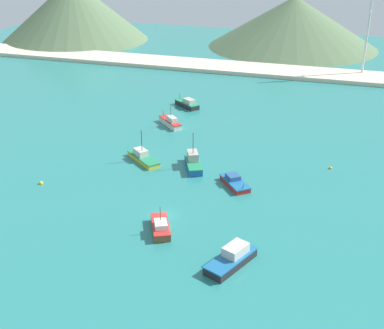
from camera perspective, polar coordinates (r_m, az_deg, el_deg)
ground at (r=111.27m, az=2.33°, el=1.68°), size 260.00×280.00×0.50m
fishing_boat_0 at (r=123.62m, az=-2.38°, el=4.67°), size 7.53×7.42×5.05m
fishing_boat_1 at (r=136.67m, az=-0.50°, el=6.69°), size 7.78×6.82×2.74m
fishing_boat_2 at (r=105.25m, az=-5.41°, el=0.80°), size 8.78×7.78×6.49m
fishing_boat_3 at (r=101.82m, az=0.13°, el=0.25°), size 5.93×8.73×7.30m
fishing_boat_4 at (r=73.97m, az=4.40°, el=-10.23°), size 6.34×9.32×2.73m
fishing_boat_5 at (r=81.29m, az=-3.48°, el=-6.84°), size 5.42×7.45×4.47m
fishing_boat_6 at (r=95.22m, az=4.71°, el=-1.95°), size 6.92×7.60×1.96m
buoy_0 at (r=105.24m, az=14.96°, el=-0.38°), size 0.64×0.64×0.64m
buoy_1 at (r=99.69m, az=-16.25°, el=-1.99°), size 0.78×0.78×0.78m
beach_strip at (r=172.80m, az=8.35°, el=10.19°), size 247.00×14.43×1.20m
hill_west at (r=225.36m, az=-12.86°, el=16.23°), size 59.52×59.52×24.29m
hill_central at (r=210.76m, az=11.08°, el=15.12°), size 65.35×65.35×19.17m
radio_tower at (r=171.59m, az=18.84°, el=14.47°), size 3.21×2.57×32.12m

